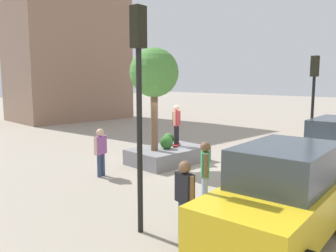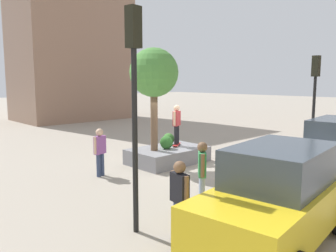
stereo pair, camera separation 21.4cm
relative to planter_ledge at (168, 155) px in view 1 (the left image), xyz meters
name	(u,v)px [view 1 (the left image)]	position (x,y,z in m)	size (l,w,h in m)	color
ground_plane	(175,164)	(-0.09, 0.34, -0.30)	(120.00, 120.00, 0.00)	#9E9384
planter_ledge	(168,155)	(0.00, 0.00, 0.00)	(3.09, 2.00, 0.61)	gray
plaza_tree	(154,74)	(0.73, -0.02, 3.28)	(1.88, 1.88, 3.97)	brown
boxwood_shrub	(166,142)	(0.17, 0.09, 0.56)	(0.52, 0.52, 0.52)	#2D6628
hedge_clump	(168,139)	(-0.50, -0.49, 0.55)	(0.50, 0.50, 0.50)	#3D7A33
skateboard	(176,144)	(-0.57, -0.08, 0.36)	(0.78, 0.63, 0.07)	#A51E1E
skateboarder	(176,122)	(-0.57, -0.08, 1.33)	(0.52, 0.34, 1.65)	black
taxi_cab	(282,195)	(3.22, 6.63, 0.73)	(4.57, 2.47, 2.04)	gold
traffic_light_corner	(139,83)	(4.92, 4.18, 2.98)	(0.31, 0.36, 4.85)	black
traffic_light_median	(314,89)	(-4.78, 3.78, 2.67)	(0.34, 0.29, 4.34)	black
bystander_watching	(101,149)	(3.09, -0.17, 0.67)	(0.55, 0.32, 1.69)	navy
passerby_with_bag	(205,169)	(2.68, 4.16, 0.70)	(0.47, 0.47, 1.74)	#8C9EB7
pedestrian_crossing	(185,194)	(4.47, 5.10, 0.67)	(0.26, 0.57, 1.69)	navy
plaza_lowrise_south	(67,24)	(-5.02, -17.31, 7.71)	(9.08, 6.02, 16.03)	#8C6B56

